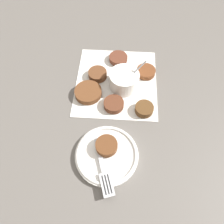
# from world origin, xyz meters

# --- Properties ---
(ground_plane) EXTENTS (4.00, 4.00, 0.00)m
(ground_plane) POSITION_xyz_m (0.00, 0.00, 0.00)
(ground_plane) COLOR #605B56
(napkin) EXTENTS (0.32, 0.29, 0.00)m
(napkin) POSITION_xyz_m (-0.03, -0.03, 0.00)
(napkin) COLOR silver
(napkin) RESTS_ON ground_plane
(sauce_bowl) EXTENTS (0.10, 0.11, 0.10)m
(sauce_bowl) POSITION_xyz_m (-0.04, -0.06, 0.03)
(sauce_bowl) COLOR white
(sauce_bowl) RESTS_ON napkin
(fritter_0) EXTENTS (0.06, 0.06, 0.02)m
(fritter_0) POSITION_xyz_m (-0.02, 0.04, 0.01)
(fritter_0) COLOR brown
(fritter_0) RESTS_ON napkin
(fritter_1) EXTENTS (0.06, 0.06, 0.02)m
(fritter_1) POSITION_xyz_m (0.07, -0.02, 0.01)
(fritter_1) COLOR brown
(fritter_1) RESTS_ON napkin
(fritter_2) EXTENTS (0.09, 0.09, 0.02)m
(fritter_2) POSITION_xyz_m (-0.10, 0.05, 0.01)
(fritter_2) COLOR brown
(fritter_2) RESTS_ON napkin
(fritter_3) EXTENTS (0.06, 0.06, 0.02)m
(fritter_3) POSITION_xyz_m (-0.13, -0.13, 0.01)
(fritter_3) COLOR brown
(fritter_3) RESTS_ON napkin
(fritter_4) EXTENTS (0.06, 0.06, 0.02)m
(fritter_4) POSITION_xyz_m (0.02, -0.12, 0.01)
(fritter_4) COLOR brown
(fritter_4) RESTS_ON napkin
(fritter_5) EXTENTS (0.06, 0.06, 0.02)m
(fritter_5) POSITION_xyz_m (-0.13, -0.03, 0.01)
(fritter_5) COLOR brown
(fritter_5) RESTS_ON napkin
(serving_plate) EXTENTS (0.17, 0.17, 0.02)m
(serving_plate) POSITION_xyz_m (-0.29, -0.04, 0.01)
(serving_plate) COLOR white
(serving_plate) RESTS_ON ground_plane
(fritter_on_plate) EXTENTS (0.06, 0.06, 0.02)m
(fritter_on_plate) POSITION_xyz_m (-0.27, -0.04, 0.03)
(fritter_on_plate) COLOR brown
(fritter_on_plate) RESTS_ON serving_plate
(fork) EXTENTS (0.15, 0.08, 0.00)m
(fork) POSITION_xyz_m (-0.34, -0.04, 0.02)
(fork) COLOR silver
(fork) RESTS_ON serving_plate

